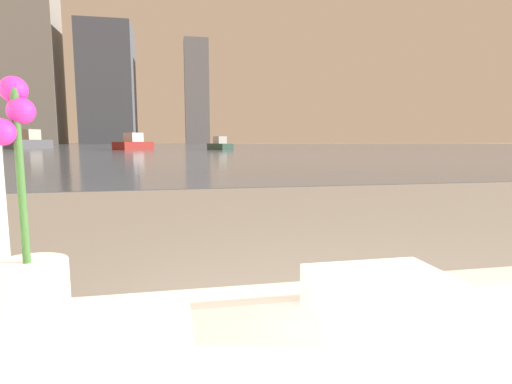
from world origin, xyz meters
TOP-DOWN VIEW (x-y plane):
  - potted_orchid at (-0.64, 0.85)m, footprint 0.12×0.12m
  - towel_stack at (-0.06, 0.78)m, footprint 0.23×0.16m
  - harbor_water at (0.00, 62.00)m, footprint 180.00×110.00m
  - harbor_boat_0 at (-4.29, 39.32)m, footprint 3.54×4.27m
  - harbor_boat_3 at (-15.39, 45.85)m, footprint 3.30×5.66m
  - harbor_boat_4 at (3.56, 37.05)m, footprint 2.18×3.45m
  - skyline_tower_0 at (-37.36, 118.00)m, footprint 13.65×10.57m
  - skyline_tower_1 at (-18.38, 118.00)m, footprint 13.88×12.72m
  - skyline_tower_2 at (5.71, 118.00)m, footprint 6.70×7.36m

SIDE VIEW (x-z plane):
  - harbor_water at x=0.00m, z-range 0.00..0.01m
  - harbor_boat_4 at x=3.56m, z-range -0.17..1.05m
  - towel_stack at x=-0.06m, z-range 0.51..0.59m
  - harbor_boat_0 at x=-4.29m, z-range -0.22..1.35m
  - potted_orchid at x=-0.64m, z-range 0.40..0.81m
  - harbor_boat_3 at x=-15.39m, z-range -0.29..1.72m
  - skyline_tower_2 at x=5.71m, z-range 0.00..29.04m
  - skyline_tower_1 at x=-18.38m, z-range 0.00..32.04m
  - skyline_tower_0 at x=-37.36m, z-range 0.00..56.30m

